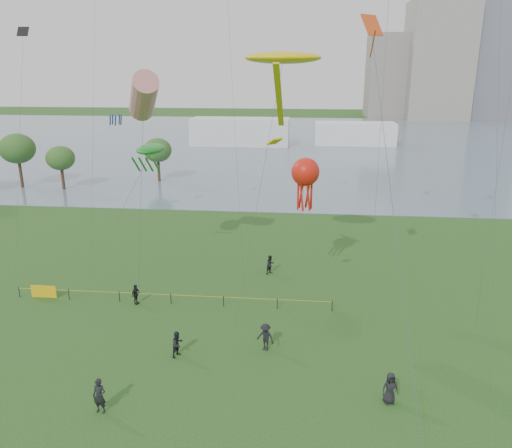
{
  "coord_description": "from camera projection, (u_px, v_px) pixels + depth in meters",
  "views": [
    {
      "loc": [
        2.82,
        -18.51,
        17.03
      ],
      "look_at": [
        0.0,
        10.0,
        8.0
      ],
      "focal_mm": 35.0,
      "sensor_mm": 36.0,
      "label": 1
    }
  ],
  "objects": [
    {
      "name": "spectator_b",
      "position": [
        265.0,
        337.0,
        31.19
      ],
      "size": [
        1.33,
        1.08,
        1.8
      ],
      "primitive_type": "imported",
      "rotation": [
        0.0,
        0.0,
        -0.42
      ],
      "color": "black",
      "rests_on": "ground_plane"
    },
    {
      "name": "fence",
      "position": [
        92.0,
        294.0,
        37.95
      ],
      "size": [
        24.07,
        0.07,
        1.05
      ],
      "color": "black",
      "rests_on": "ground_plane"
    },
    {
      "name": "spectator_g",
      "position": [
        270.0,
        265.0,
        42.81
      ],
      "size": [
        1.01,
        1.02,
        1.66
      ],
      "primitive_type": "imported",
      "rotation": [
        0.0,
        0.0,
        0.86
      ],
      "color": "black",
      "rests_on": "ground_plane"
    },
    {
      "name": "trees",
      "position": [
        6.0,
        153.0,
        69.49
      ],
      "size": [
        31.03,
        18.05,
        8.39
      ],
      "color": "#382619",
      "rests_on": "ground_plane"
    },
    {
      "name": "spectator_f",
      "position": [
        99.0,
        396.0,
        25.49
      ],
      "size": [
        0.75,
        0.53,
        1.93
      ],
      "primitive_type": "imported",
      "rotation": [
        0.0,
        0.0,
        -0.1
      ],
      "color": "black",
      "rests_on": "ground_plane"
    },
    {
      "name": "building_low",
      "position": [
        391.0,
        76.0,
        175.19
      ],
      "size": [
        16.0,
        18.0,
        28.0
      ],
      "primitive_type": "cube",
      "color": "gray",
      "rests_on": "ground_plane"
    },
    {
      "name": "kite_octopus",
      "position": [
        305.0,
        173.0,
        37.26
      ],
      "size": [
        2.12,
        5.67,
        10.61
      ],
      "rotation": [
        0.0,
        0.0,
        0.42
      ],
      "color": "#3F3F42"
    },
    {
      "name": "building_mid",
      "position": [
        437.0,
        61.0,
        166.68
      ],
      "size": [
        20.0,
        20.0,
        38.0
      ],
      "primitive_type": "cube",
      "color": "gray",
      "rests_on": "ground_plane"
    },
    {
      "name": "spectator_a",
      "position": [
        178.0,
        344.0,
        30.54
      ],
      "size": [
        0.95,
        1.01,
        1.66
      ],
      "primitive_type": "imported",
      "rotation": [
        0.0,
        0.0,
        1.03
      ],
      "color": "black",
      "rests_on": "ground_plane"
    },
    {
      "name": "pavilion_right",
      "position": [
        355.0,
        134.0,
        113.9
      ],
      "size": [
        18.0,
        7.0,
        5.0
      ],
      "primitive_type": "cube",
      "color": "white",
      "rests_on": "ground_plane"
    },
    {
      "name": "kite_creature",
      "position": [
        151.0,
        149.0,
        41.39
      ],
      "size": [
        5.55,
        8.68,
        10.93
      ],
      "rotation": [
        0.0,
        0.0,
        0.33
      ],
      "color": "#3F3F42"
    },
    {
      "name": "kite_delta",
      "position": [
        375.0,
        52.0,
        26.23
      ],
      "size": [
        2.47,
        15.51,
        19.76
      ],
      "rotation": [
        0.0,
        0.0,
        -0.32
      ],
      "color": "#3F3F42"
    },
    {
      "name": "kite_windsock",
      "position": [
        143.0,
        97.0,
        36.71
      ],
      "size": [
        4.3,
        5.18,
        16.91
      ],
      "rotation": [
        0.0,
        0.0,
        0.34
      ],
      "color": "#3F3F42"
    },
    {
      "name": "spectator_c",
      "position": [
        136.0,
        294.0,
        37.3
      ],
      "size": [
        0.64,
        1.0,
        1.58
      ],
      "primitive_type": "imported",
      "rotation": [
        0.0,
        0.0,
        1.27
      ],
      "color": "black",
      "rests_on": "ground_plane"
    },
    {
      "name": "pavilion_left",
      "position": [
        240.0,
        132.0,
        113.34
      ],
      "size": [
        22.0,
        8.0,
        6.0
      ],
      "primitive_type": "cube",
      "color": "silver",
      "rests_on": "ground_plane"
    },
    {
      "name": "kite_stingray",
      "position": [
        283.0,
        59.0,
        33.54
      ],
      "size": [
        5.37,
        10.1,
        18.05
      ],
      "rotation": [
        0.0,
        0.0,
        -0.18
      ],
      "color": "#3F3F42"
    },
    {
      "name": "lake",
      "position": [
        293.0,
        142.0,
        117.86
      ],
      "size": [
        400.0,
        120.0,
        0.08
      ],
      "primitive_type": "cube",
      "color": "slate",
      "rests_on": "ground_plane"
    },
    {
      "name": "spectator_d",
      "position": [
        390.0,
        388.0,
        26.25
      ],
      "size": [
        0.97,
        0.73,
        1.77
      ],
      "primitive_type": "imported",
      "rotation": [
        0.0,
        0.0,
        0.21
      ],
      "color": "black",
      "rests_on": "ground_plane"
    }
  ]
}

